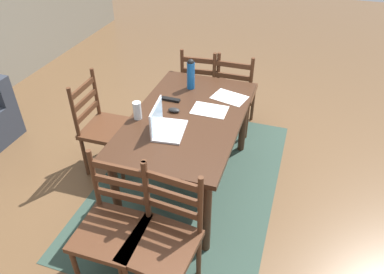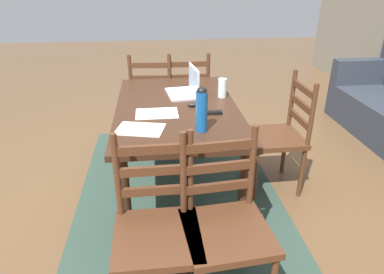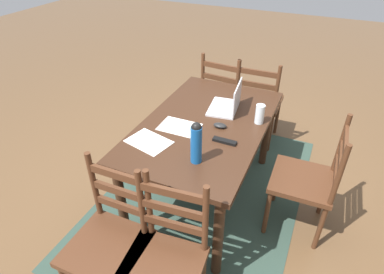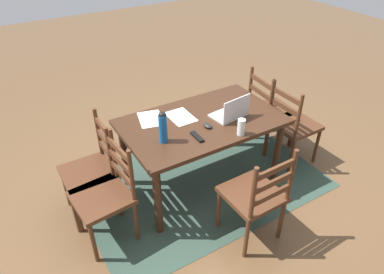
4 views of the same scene
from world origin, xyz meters
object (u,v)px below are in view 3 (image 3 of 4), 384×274
(chair_left_near, at_px, (225,96))
(chair_right_far, at_px, (163,263))
(chair_left_far, at_px, (258,102))
(laptop, at_px, (229,103))
(water_bottle, at_px, (196,142))
(chair_right_near, at_px, (111,241))
(tv_remote, at_px, (225,141))
(dining_table, at_px, (205,133))
(computer_mouse, at_px, (220,125))
(chair_far_head, at_px, (308,180))
(drinking_glass, at_px, (260,114))

(chair_left_near, bearing_deg, chair_right_far, 9.85)
(chair_left_far, distance_m, chair_right_far, 2.06)
(laptop, relative_size, water_bottle, 1.20)
(chair_right_near, height_order, tv_remote, chair_right_near)
(chair_right_near, distance_m, water_bottle, 0.78)
(dining_table, xyz_separation_m, tv_remote, (0.19, 0.22, 0.11))
(chair_right_near, xyz_separation_m, chair_right_far, (0.00, 0.35, 0.00))
(chair_right_near, xyz_separation_m, computer_mouse, (-1.01, 0.31, 0.31))
(chair_far_head, relative_size, tv_remote, 5.59)
(drinking_glass, bearing_deg, dining_table, -66.53)
(chair_left_far, height_order, chair_right_far, same)
(chair_left_near, relative_size, water_bottle, 3.29)
(chair_left_far, xyz_separation_m, water_bottle, (1.49, -0.06, 0.44))
(laptop, xyz_separation_m, computer_mouse, (0.29, 0.03, -0.04))
(chair_left_far, relative_size, computer_mouse, 9.50)
(chair_left_far, height_order, tv_remote, chair_left_far)
(chair_left_near, relative_size, drinking_glass, 6.33)
(laptop, xyz_separation_m, tv_remote, (0.45, 0.12, -0.05))
(computer_mouse, bearing_deg, chair_far_head, 89.15)
(chair_right_near, bearing_deg, water_bottle, 151.87)
(dining_table, distance_m, tv_remote, 0.31)
(chair_left_far, height_order, water_bottle, water_bottle)
(drinking_glass, bearing_deg, computer_mouse, -53.21)
(laptop, bearing_deg, chair_far_head, 69.92)
(chair_right_far, bearing_deg, chair_left_near, -170.15)
(laptop, distance_m, computer_mouse, 0.29)
(chair_right_far, distance_m, laptop, 1.34)
(chair_right_near, relative_size, chair_right_far, 1.00)
(laptop, bearing_deg, dining_table, -21.14)
(chair_right_far, bearing_deg, drinking_glass, 170.53)
(chair_left_far, xyz_separation_m, drinking_glass, (0.87, 0.19, 0.37))
(chair_right_far, bearing_deg, tv_remote, 176.78)
(water_bottle, xyz_separation_m, tv_remote, (-0.27, 0.10, -0.14))
(chair_right_near, bearing_deg, chair_left_near, -179.91)
(dining_table, relative_size, water_bottle, 5.15)
(dining_table, xyz_separation_m, chair_left_near, (-1.03, -0.18, -0.19))
(dining_table, height_order, tv_remote, tv_remote)
(tv_remote, bearing_deg, chair_left_near, 19.10)
(laptop, distance_m, drinking_glass, 0.29)
(dining_table, distance_m, chair_right_far, 1.06)
(laptop, bearing_deg, chair_left_near, -159.68)
(chair_right_near, xyz_separation_m, water_bottle, (-0.57, 0.30, 0.44))
(tv_remote, bearing_deg, laptop, 15.67)
(computer_mouse, bearing_deg, chair_right_far, -0.04)
(dining_table, bearing_deg, computer_mouse, 80.32)
(dining_table, relative_size, chair_right_far, 1.56)
(chair_left_far, bearing_deg, tv_remote, 2.01)
(chair_right_far, bearing_deg, computer_mouse, -177.31)
(chair_right_near, bearing_deg, chair_left_far, 170.12)
(dining_table, xyz_separation_m, computer_mouse, (0.02, 0.13, 0.12))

